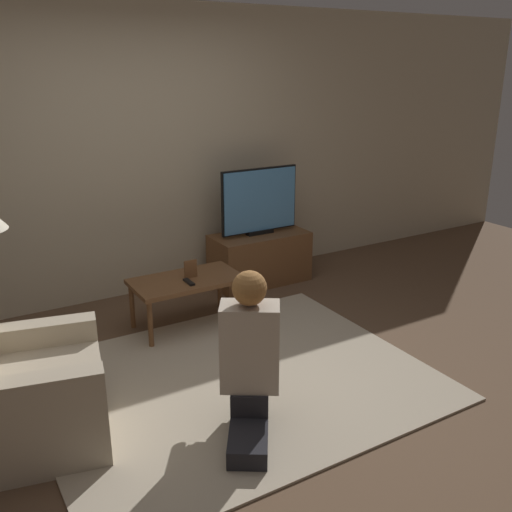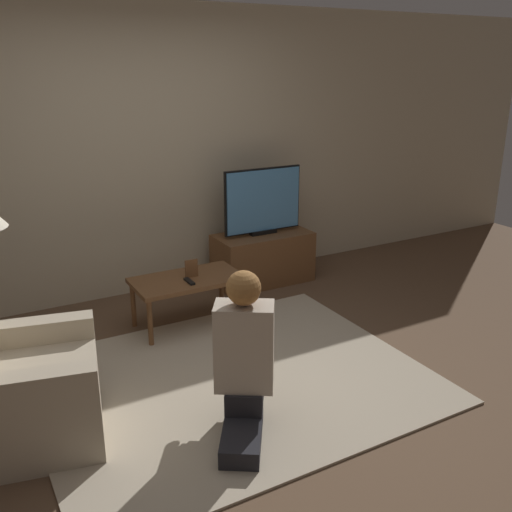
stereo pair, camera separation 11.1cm
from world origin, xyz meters
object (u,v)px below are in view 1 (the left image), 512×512
person_kneeling (250,353)px  armchair (27,395)px  tv (260,201)px  coffee_table (187,284)px

person_kneeling → armchair: bearing=7.2°
tv → armchair: (-2.45, -1.50, -0.53)m
coffee_table → armchair: bearing=-146.8°
coffee_table → person_kneeling: size_ratio=0.90×
coffee_table → armchair: armchair is taller
tv → armchair: 2.92m
coffee_table → armchair: 1.68m
coffee_table → armchair: (-1.41, -0.92, -0.08)m
tv → armchair: tv is taller
coffee_table → tv: bearing=28.9°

